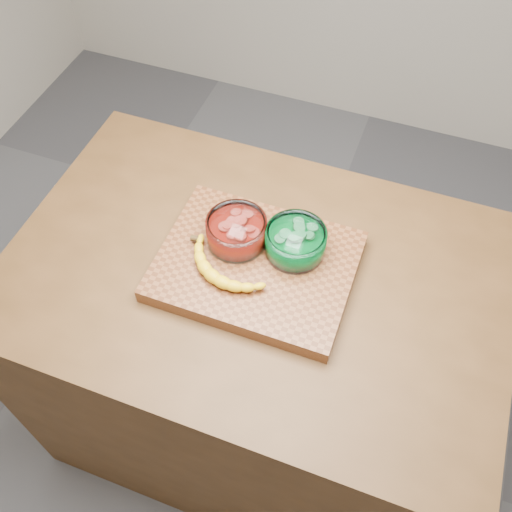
% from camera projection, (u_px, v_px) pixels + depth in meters
% --- Properties ---
extents(ground, '(3.50, 3.50, 0.00)m').
position_uv_depth(ground, '(256.00, 412.00, 2.08)').
color(ground, '#505054').
rests_on(ground, ground).
extents(counter, '(1.20, 0.80, 0.90)m').
position_uv_depth(counter, '(256.00, 357.00, 1.71)').
color(counter, '#513318').
rests_on(counter, ground).
extents(cutting_board, '(0.45, 0.35, 0.04)m').
position_uv_depth(cutting_board, '(256.00, 266.00, 1.34)').
color(cutting_board, brown).
rests_on(cutting_board, counter).
extents(bowl_red, '(0.14, 0.14, 0.07)m').
position_uv_depth(bowl_red, '(237.00, 231.00, 1.33)').
color(bowl_red, white).
rests_on(bowl_red, cutting_board).
extents(bowl_green, '(0.14, 0.14, 0.07)m').
position_uv_depth(bowl_green, '(295.00, 242.00, 1.31)').
color(bowl_green, white).
rests_on(bowl_green, cutting_board).
extents(banana, '(0.23, 0.15, 0.03)m').
position_uv_depth(banana, '(227.00, 265.00, 1.29)').
color(banana, yellow).
rests_on(banana, cutting_board).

